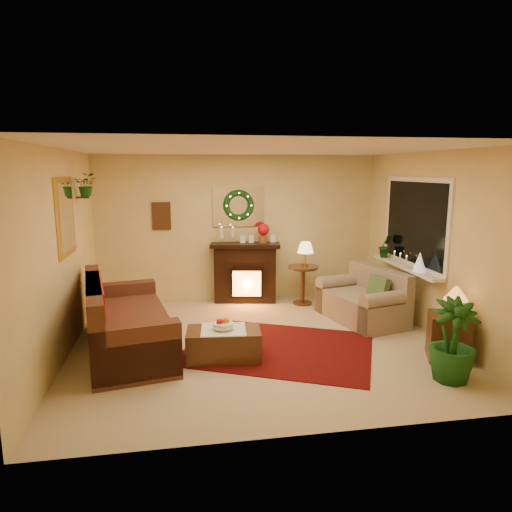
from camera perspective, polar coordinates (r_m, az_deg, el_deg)
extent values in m
plane|color=beige|center=(6.37, 0.53, -10.80)|extent=(5.00, 5.00, 0.00)
plane|color=white|center=(5.94, 0.58, 13.25)|extent=(5.00, 5.00, 0.00)
plane|color=#EFD88C|center=(8.22, -2.21, 3.45)|extent=(5.00, 5.00, 0.00)
plane|color=#EFD88C|center=(3.88, 6.42, -4.86)|extent=(5.00, 5.00, 0.00)
plane|color=#EFD88C|center=(6.11, -23.21, 0.06)|extent=(4.50, 4.50, 0.00)
plane|color=#EFD88C|center=(6.91, 21.43, 1.33)|extent=(4.50, 4.50, 0.00)
cube|color=#560F06|center=(6.19, 2.85, -11.43)|extent=(2.93, 2.63, 0.01)
cube|color=brown|center=(6.23, -15.70, -7.53)|extent=(1.38, 2.37, 0.96)
cube|color=#D54320|center=(6.39, -16.29, -6.85)|extent=(0.84, 1.37, 0.02)
cube|color=#352418|center=(8.16, -1.35, -1.95)|extent=(1.13, 0.53, 1.00)
sphere|color=red|center=(8.07, 0.95, 3.33)|extent=(0.21, 0.21, 0.21)
cylinder|color=silver|center=(7.98, -4.33, 2.92)|extent=(0.07, 0.07, 0.20)
cylinder|color=white|center=(8.02, -2.93, 2.98)|extent=(0.06, 0.06, 0.17)
cube|color=white|center=(8.16, -2.21, 6.22)|extent=(0.92, 0.02, 0.72)
torus|color=#194719|center=(8.12, -2.17, 6.34)|extent=(0.55, 0.11, 0.55)
cube|color=#381E11|center=(8.11, -11.73, 4.92)|extent=(0.32, 0.03, 0.48)
cube|color=gold|center=(6.33, -22.71, 4.56)|extent=(0.03, 0.84, 1.00)
imported|color=#194719|center=(7.02, -20.36, 7.05)|extent=(0.33, 0.28, 0.36)
cube|color=tan|center=(7.34, 13.04, -4.71)|extent=(1.15, 1.58, 0.83)
cube|color=white|center=(7.34, 19.27, 3.96)|extent=(0.03, 1.86, 1.36)
cube|color=black|center=(7.33, 19.17, 3.96)|extent=(0.02, 1.70, 1.22)
cube|color=white|center=(7.40, 18.24, -1.28)|extent=(0.22, 1.86, 0.04)
cone|color=silver|center=(6.96, 19.78, -0.68)|extent=(0.19, 0.19, 0.28)
imported|color=#1C3819|center=(7.93, 15.88, 1.21)|extent=(0.28, 0.23, 0.52)
cylinder|color=#523521|center=(8.09, 5.85, -3.74)|extent=(0.65, 0.65, 0.68)
cone|color=#E8CC80|center=(7.98, 6.18, 0.12)|extent=(0.28, 0.28, 0.44)
cube|color=#3E160D|center=(6.26, 22.91, -9.46)|extent=(0.62, 0.62, 0.58)
cone|color=orange|center=(6.10, 23.66, -5.34)|extent=(0.29, 0.29, 0.42)
cube|color=#51361D|center=(5.81, -4.06, -10.81)|extent=(0.96, 0.58, 0.38)
cylinder|color=white|center=(5.71, -4.14, -8.61)|extent=(0.26, 0.26, 0.06)
imported|color=#154F15|center=(5.61, 23.40, -9.86)|extent=(1.74, 1.74, 2.81)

